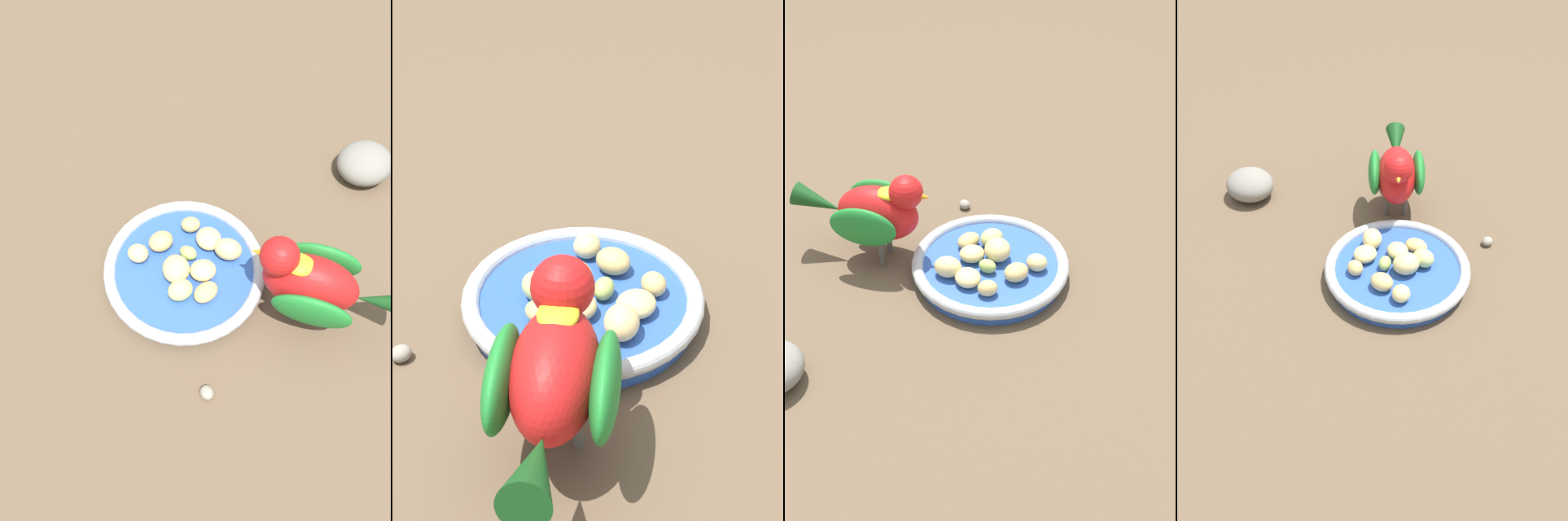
% 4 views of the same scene
% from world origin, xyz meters
% --- Properties ---
extents(ground_plane, '(4.00, 4.00, 0.00)m').
position_xyz_m(ground_plane, '(0.00, 0.00, 0.00)').
color(ground_plane, brown).
extents(feeding_bowl, '(0.21, 0.21, 0.03)m').
position_xyz_m(feeding_bowl, '(-0.00, 0.03, 0.02)').
color(feeding_bowl, '#2D56B7').
rests_on(feeding_bowl, ground_plane).
extents(apple_piece_0, '(0.03, 0.04, 0.02)m').
position_xyz_m(apple_piece_0, '(0.05, 0.03, 0.03)').
color(apple_piece_0, tan).
rests_on(apple_piece_0, feeding_bowl).
extents(apple_piece_1, '(0.03, 0.02, 0.02)m').
position_xyz_m(apple_piece_1, '(0.01, 0.01, 0.03)').
color(apple_piece_1, '#B2CC66').
rests_on(apple_piece_1, feeding_bowl).
extents(apple_piece_2, '(0.05, 0.05, 0.03)m').
position_xyz_m(apple_piece_2, '(0.00, 0.04, 0.04)').
color(apple_piece_2, '#E5C67F').
rests_on(apple_piece_2, feeding_bowl).
extents(apple_piece_3, '(0.03, 0.04, 0.03)m').
position_xyz_m(apple_piece_3, '(-0.03, 0.06, 0.03)').
color(apple_piece_3, '#C6D17A').
rests_on(apple_piece_3, feeding_bowl).
extents(apple_piece_4, '(0.03, 0.03, 0.02)m').
position_xyz_m(apple_piece_4, '(0.04, -0.02, 0.03)').
color(apple_piece_4, tan).
rests_on(apple_piece_4, feeding_bowl).
extents(apple_piece_5, '(0.03, 0.03, 0.02)m').
position_xyz_m(apple_piece_5, '(-0.05, 0.03, 0.03)').
color(apple_piece_5, tan).
rests_on(apple_piece_5, feeding_bowl).
extents(apple_piece_6, '(0.04, 0.04, 0.02)m').
position_xyz_m(apple_piece_6, '(0.01, -0.02, 0.03)').
color(apple_piece_6, '#E5C67F').
rests_on(apple_piece_6, feeding_bowl).
extents(apple_piece_7, '(0.05, 0.04, 0.03)m').
position_xyz_m(apple_piece_7, '(-0.02, -0.03, 0.03)').
color(apple_piece_7, '#E5C67F').
rests_on(apple_piece_7, feeding_bowl).
extents(apple_piece_8, '(0.04, 0.05, 0.02)m').
position_xyz_m(apple_piece_8, '(-0.02, 0.02, 0.03)').
color(apple_piece_8, '#E5C67F').
rests_on(apple_piece_8, feeding_bowl).
extents(apple_piece_9, '(0.04, 0.03, 0.02)m').
position_xyz_m(apple_piece_9, '(0.05, 0.06, 0.03)').
color(apple_piece_9, '#E5C67F').
rests_on(apple_piece_9, feeding_bowl).
extents(parrot, '(0.18, 0.14, 0.14)m').
position_xyz_m(parrot, '(-0.14, -0.05, 0.08)').
color(parrot, '#59544C').
rests_on(parrot, ground_plane).
extents(rock_large, '(0.09, 0.10, 0.05)m').
position_xyz_m(rock_large, '(-0.04, -0.28, 0.02)').
color(rock_large, gray).
rests_on(rock_large, ground_plane).
extents(pebble_0, '(0.02, 0.02, 0.01)m').
position_xyz_m(pebble_0, '(-0.14, 0.11, 0.01)').
color(pebble_0, gray).
rests_on(pebble_0, ground_plane).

